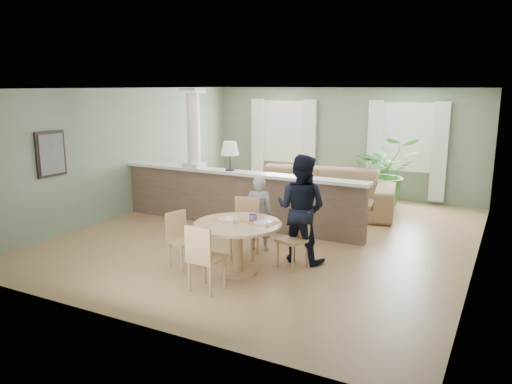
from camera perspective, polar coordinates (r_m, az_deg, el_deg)
The scene contains 12 objects.
ground at distance 9.44m, azimuth 1.99°, elevation -4.87°, with size 8.00×8.00×0.00m, color tan.
room_shell at distance 9.65m, azimuth 3.54°, elevation 6.48°, with size 7.02×8.02×2.71m.
pony_wall at distance 9.88m, azimuth -2.63°, elevation 0.14°, with size 5.32×0.38×2.70m.
sofa at distance 10.92m, azimuth 6.82°, elevation 0.03°, with size 3.33×1.30×0.97m, color brown.
houseplant at distance 11.80m, azimuth 14.48°, elevation 2.29°, with size 1.47×1.28×1.64m, color #386F2C.
dining_table at distance 7.36m, azimuth -2.02°, elevation -4.75°, with size 1.29×1.29×0.88m.
chair_far_boy at distance 8.14m, azimuth -1.21°, elevation -3.76°, with size 0.52×0.52×0.96m.
chair_far_man at distance 7.75m, azimuth 4.54°, elevation -5.01°, with size 0.50×0.50×0.87m.
chair_near at distance 6.78m, azimuth -6.02°, elevation -7.22°, with size 0.44×0.44×0.94m.
chair_side at distance 7.78m, azimuth -8.62°, elevation -5.09°, with size 0.48×0.48×0.86m.
child_person at distance 8.40m, azimuth 0.35°, elevation -2.46°, with size 0.47×0.31×1.28m, color #95959A.
man_person at distance 7.86m, azimuth 5.17°, elevation -1.90°, with size 0.83×0.65×1.72m, color black.
Camera 1 is at (3.90, -8.14, 2.76)m, focal length 35.00 mm.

